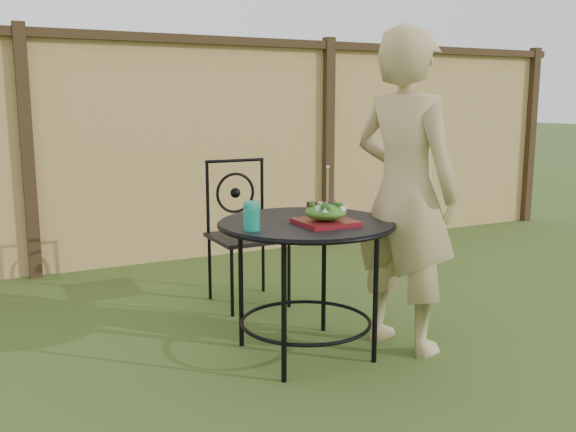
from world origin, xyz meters
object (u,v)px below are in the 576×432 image
object	(u,v)px
patio_table	(306,247)
salad_plate	(326,222)
diner	(405,192)
patio_chair	(245,228)

from	to	relation	value
patio_table	salad_plate	world-z (taller)	salad_plate
diner	salad_plate	size ratio (longest dim) A/B	6.36
patio_table	salad_plate	bearing A→B (deg)	-71.57
patio_chair	salad_plate	distance (m)	1.15
patio_chair	salad_plate	world-z (taller)	patio_chair
salad_plate	diner	bearing A→B (deg)	-1.19
patio_chair	salad_plate	size ratio (longest dim) A/B	3.52
patio_chair	diner	bearing A→B (deg)	-68.54
patio_table	patio_chair	xyz separation A→B (m)	(0.08, 1.00, -0.08)
patio_table	salad_plate	distance (m)	0.20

